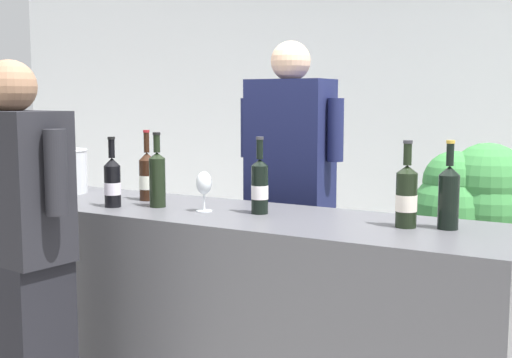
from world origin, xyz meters
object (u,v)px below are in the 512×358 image
at_px(wine_bottle_1, 112,182).
at_px(wine_bottle_6, 260,186).
at_px(person_server, 290,219).
at_px(person_guest, 18,278).
at_px(wine_glass, 204,185).
at_px(wine_bottle_2, 147,176).
at_px(wine_bottle_4, 68,174).
at_px(potted_shrub, 470,225).
at_px(wine_bottle_0, 406,196).
at_px(ice_bucket, 63,171).
at_px(wine_bottle_5, 449,195).
at_px(wine_bottle_3, 157,177).

height_order(wine_bottle_1, wine_bottle_6, wine_bottle_6).
xyz_separation_m(wine_bottle_6, person_server, (-0.15, 0.58, -0.25)).
height_order(person_server, person_guest, person_server).
relative_size(wine_bottle_6, wine_glass, 1.88).
xyz_separation_m(wine_bottle_2, person_server, (0.50, 0.52, -0.24)).
height_order(wine_bottle_4, potted_shrub, wine_bottle_4).
distance_m(wine_bottle_0, wine_glass, 0.86).
bearing_deg(person_server, potted_shrub, 36.51).
xyz_separation_m(wine_bottle_6, potted_shrub, (0.63, 1.15, -0.30)).
height_order(wine_bottle_6, person_guest, person_guest).
bearing_deg(ice_bucket, wine_bottle_2, 2.43).
bearing_deg(wine_bottle_5, wine_bottle_4, -175.32).
bearing_deg(wine_bottle_0, wine_bottle_3, -175.39).
distance_m(wine_glass, person_guest, 0.83).
bearing_deg(wine_bottle_2, wine_glass, -17.27).
relative_size(wine_bottle_1, ice_bucket, 1.27).
height_order(wine_bottle_0, wine_glass, wine_bottle_0).
bearing_deg(person_server, wine_bottle_6, -75.57).
distance_m(wine_bottle_1, person_guest, 0.62).
bearing_deg(wine_bottle_3, potted_shrub, 47.84).
relative_size(wine_bottle_1, wine_glass, 1.82).
distance_m(wine_glass, person_server, 0.70).
bearing_deg(wine_bottle_0, wine_bottle_2, 178.07).
bearing_deg(wine_bottle_1, wine_bottle_2, 87.68).
distance_m(wine_bottle_5, wine_glass, 1.01).
bearing_deg(wine_bottle_6, potted_shrub, 61.32).
relative_size(wine_bottle_2, wine_bottle_5, 1.01).
xyz_separation_m(wine_bottle_0, wine_bottle_2, (-1.27, 0.04, -0.00)).
relative_size(wine_bottle_5, potted_shrub, 0.27).
bearing_deg(person_guest, wine_bottle_5, 27.84).
height_order(ice_bucket, person_server, person_server).
bearing_deg(wine_bottle_6, wine_glass, -162.86).
distance_m(wine_bottle_0, wine_bottle_2, 1.27).
bearing_deg(wine_bottle_4, wine_bottle_3, 1.34).
relative_size(wine_bottle_5, wine_bottle_6, 1.02).
distance_m(wine_bottle_1, ice_bucket, 0.56).
distance_m(wine_bottle_0, potted_shrub, 1.18).
xyz_separation_m(wine_bottle_2, potted_shrub, (1.28, 1.10, -0.30)).
relative_size(person_guest, potted_shrub, 1.30).
bearing_deg(ice_bucket, wine_bottle_1, -21.96).
bearing_deg(wine_bottle_2, wine_bottle_1, -92.32).
height_order(wine_bottle_3, ice_bucket, wine_bottle_3).
xyz_separation_m(ice_bucket, person_server, (1.03, 0.54, -0.24)).
bearing_deg(wine_bottle_1, wine_bottle_3, 29.76).
bearing_deg(person_guest, ice_bucket, 124.51).
bearing_deg(wine_bottle_4, person_server, 37.46).
bearing_deg(ice_bucket, wine_bottle_4, -37.48).
bearing_deg(ice_bucket, wine_bottle_0, -0.65).
distance_m(wine_bottle_6, wine_glass, 0.24).
xyz_separation_m(wine_bottle_4, person_server, (0.87, 0.67, -0.25)).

